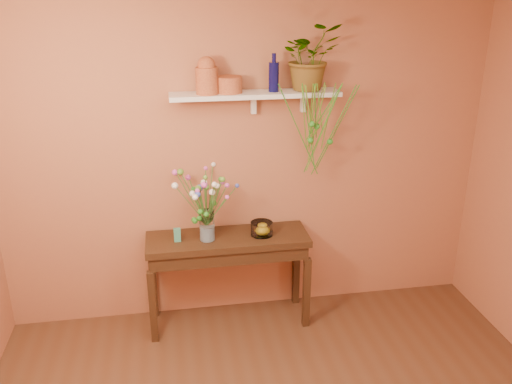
{
  "coord_description": "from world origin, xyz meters",
  "views": [
    {
      "loc": [
        -0.63,
        -2.14,
        2.68
      ],
      "look_at": [
        0.0,
        1.55,
        1.25
      ],
      "focal_mm": 37.69,
      "sensor_mm": 36.0,
      "label": 1
    }
  ],
  "objects": [
    {
      "name": "wall_shelf",
      "position": [
        0.06,
        1.87,
        1.92
      ],
      "size": [
        1.3,
        0.24,
        0.19
      ],
      "color": "white",
      "rests_on": "room"
    },
    {
      "name": "bouquet",
      "position": [
        -0.39,
        1.73,
        1.21
      ],
      "size": [
        0.52,
        0.51,
        0.46
      ],
      "color": "#386B28",
      "rests_on": "glass_vase"
    },
    {
      "name": "carton",
      "position": [
        -0.6,
        1.75,
        0.85
      ],
      "size": [
        0.05,
        0.04,
        0.11
      ],
      "primitive_type": "cube",
      "rotation": [
        0.0,
        0.0,
        -0.01
      ],
      "color": "teal",
      "rests_on": "sideboard"
    },
    {
      "name": "glass_vase",
      "position": [
        -0.36,
        1.74,
        0.9
      ],
      "size": [
        0.12,
        0.12,
        0.25
      ],
      "color": "white",
      "rests_on": "sideboard"
    },
    {
      "name": "terracotta_pot",
      "position": [
        -0.15,
        1.88,
        2.0
      ],
      "size": [
        0.23,
        0.23,
        0.12
      ],
      "primitive_type": "cylinder",
      "rotation": [
        0.0,
        0.0,
        -0.14
      ],
      "color": "#B56636",
      "rests_on": "wall_shelf"
    },
    {
      "name": "sideboard",
      "position": [
        -0.2,
        1.77,
        0.68
      ],
      "size": [
        1.31,
        0.42,
        0.8
      ],
      "color": "#3C2314",
      "rests_on": "ground"
    },
    {
      "name": "room",
      "position": [
        0.0,
        0.0,
        1.35
      ],
      "size": [
        4.04,
        4.04,
        2.7
      ],
      "color": "#52311E",
      "rests_on": "ground"
    },
    {
      "name": "lemon",
      "position": [
        0.09,
        1.75,
        0.84
      ],
      "size": [
        0.08,
        0.08,
        0.08
      ],
      "primitive_type": "sphere",
      "color": "yellow",
      "rests_on": "glass_bowl"
    },
    {
      "name": "spider_plant",
      "position": [
        0.47,
        1.9,
        2.19
      ],
      "size": [
        0.5,
        0.45,
        0.5
      ],
      "primitive_type": "imported",
      "rotation": [
        0.0,
        0.0,
        0.15
      ],
      "color": "#2A7A20",
      "rests_on": "wall_shelf"
    },
    {
      "name": "blue_bottle",
      "position": [
        0.19,
        1.87,
        2.05
      ],
      "size": [
        0.09,
        0.09,
        0.29
      ],
      "color": "#0A0A3C",
      "rests_on": "wall_shelf"
    },
    {
      "name": "plant_fronds",
      "position": [
        0.51,
        1.74,
        1.69
      ],
      "size": [
        0.58,
        0.32,
        0.76
      ],
      "color": "#2A7A20",
      "rests_on": "wall_shelf"
    },
    {
      "name": "terracotta_jug",
      "position": [
        -0.32,
        1.85,
        2.07
      ],
      "size": [
        0.21,
        0.21,
        0.28
      ],
      "color": "#B56636",
      "rests_on": "wall_shelf"
    },
    {
      "name": "glass_bowl",
      "position": [
        0.08,
        1.75,
        0.84
      ],
      "size": [
        0.18,
        0.18,
        0.11
      ],
      "color": "white",
      "rests_on": "sideboard"
    }
  ]
}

